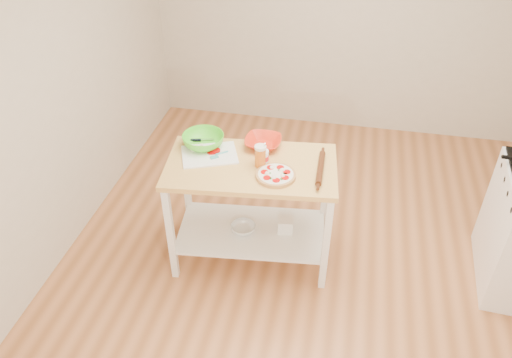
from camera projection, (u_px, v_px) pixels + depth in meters
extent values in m
cube|color=#B97344|center=(311.00, 261.00, 4.08)|extent=(4.00, 4.50, 0.02)
cube|color=beige|center=(345.00, 7.00, 5.05)|extent=(4.00, 0.02, 2.70)
cube|color=beige|center=(46.00, 87.00, 3.59)|extent=(0.02, 4.50, 2.70)
cube|color=#DEAE5B|center=(251.00, 167.00, 3.60)|extent=(1.29, 0.80, 0.04)
cube|color=white|center=(252.00, 231.00, 3.98)|extent=(1.21, 0.73, 0.02)
cube|color=white|center=(171.00, 235.00, 3.68)|extent=(0.06, 0.06, 0.86)
cube|color=white|center=(187.00, 187.00, 4.15)|extent=(0.06, 0.06, 0.86)
cube|color=white|center=(326.00, 245.00, 3.59)|extent=(0.06, 0.06, 0.86)
cube|color=white|center=(325.00, 195.00, 4.06)|extent=(0.06, 0.06, 0.86)
cylinder|color=tan|center=(276.00, 176.00, 3.47)|extent=(0.28, 0.28, 0.02)
cylinder|color=tan|center=(276.00, 174.00, 3.46)|extent=(0.28, 0.28, 0.01)
cylinder|color=white|center=(276.00, 174.00, 3.46)|extent=(0.25, 0.25, 0.01)
cylinder|color=#C60605|center=(287.00, 172.00, 3.47)|extent=(0.05, 0.05, 0.01)
cylinder|color=#C60605|center=(280.00, 167.00, 3.51)|extent=(0.05, 0.05, 0.01)
cylinder|color=#C60605|center=(270.00, 168.00, 3.51)|extent=(0.05, 0.05, 0.01)
cylinder|color=#C60605|center=(264.00, 172.00, 3.47)|extent=(0.05, 0.05, 0.01)
cylinder|color=#C60605|center=(267.00, 178.00, 3.41)|extent=(0.05, 0.05, 0.01)
cylinder|color=#C60605|center=(276.00, 180.00, 3.39)|extent=(0.05, 0.05, 0.01)
cylinder|color=#C60605|center=(285.00, 178.00, 3.41)|extent=(0.05, 0.05, 0.01)
sphere|color=white|center=(281.00, 171.00, 3.48)|extent=(0.03, 0.03, 0.03)
sphere|color=white|center=(272.00, 168.00, 3.51)|extent=(0.03, 0.03, 0.03)
sphere|color=white|center=(267.00, 174.00, 3.45)|extent=(0.03, 0.03, 0.03)
sphere|color=white|center=(274.00, 178.00, 3.41)|extent=(0.03, 0.03, 0.03)
sphere|color=white|center=(283.00, 176.00, 3.43)|extent=(0.03, 0.03, 0.03)
sphere|color=white|center=(283.00, 170.00, 3.49)|extent=(0.03, 0.03, 0.03)
plane|color=#216016|center=(285.00, 173.00, 3.45)|extent=(0.03, 0.03, 0.00)
plane|color=#216016|center=(279.00, 170.00, 3.49)|extent=(0.03, 0.03, 0.00)
plane|color=#216016|center=(270.00, 167.00, 3.51)|extent=(0.03, 0.03, 0.00)
plane|color=#216016|center=(269.00, 173.00, 3.45)|extent=(0.03, 0.03, 0.00)
plane|color=#216016|center=(271.00, 178.00, 3.40)|extent=(0.03, 0.03, 0.00)
plane|color=#216016|center=(281.00, 179.00, 3.40)|extent=(0.03, 0.03, 0.00)
plane|color=#216016|center=(285.00, 173.00, 3.45)|extent=(0.03, 0.03, 0.00)
cube|color=white|center=(209.00, 155.00, 3.68)|extent=(0.48, 0.43, 0.01)
cube|color=#F4EACC|center=(192.00, 149.00, 3.71)|extent=(0.03, 0.03, 0.02)
cube|color=#F4EACC|center=(197.00, 149.00, 3.71)|extent=(0.03, 0.03, 0.02)
cube|color=#F4EACC|center=(202.00, 148.00, 3.72)|extent=(0.03, 0.03, 0.02)
cube|color=#F4EACC|center=(192.00, 147.00, 3.74)|extent=(0.03, 0.03, 0.02)
cube|color=#F4EACC|center=(197.00, 146.00, 3.74)|extent=(0.03, 0.03, 0.02)
cube|color=#F4EACC|center=(201.00, 146.00, 3.75)|extent=(0.03, 0.03, 0.02)
cylinder|color=#C60605|center=(212.00, 152.00, 3.69)|extent=(0.07, 0.07, 0.01)
cylinder|color=#C60605|center=(214.00, 151.00, 3.69)|extent=(0.07, 0.07, 0.01)
cylinder|color=#C60605|center=(216.00, 150.00, 3.69)|extent=(0.07, 0.07, 0.01)
cube|color=teal|center=(214.00, 157.00, 3.64)|extent=(0.07, 0.06, 0.01)
cylinder|color=teal|center=(222.00, 153.00, 3.68)|extent=(0.09, 0.07, 0.01)
cube|color=silver|center=(211.00, 140.00, 3.84)|extent=(0.18, 0.06, 0.00)
cube|color=black|center=(194.00, 140.00, 3.82)|extent=(0.10, 0.04, 0.01)
imported|color=red|center=(263.00, 142.00, 3.77)|extent=(0.28, 0.28, 0.07)
imported|color=#52DD2A|center=(203.00, 141.00, 3.76)|extent=(0.32, 0.32, 0.10)
cylinder|color=#CC6319|center=(260.00, 157.00, 3.54)|extent=(0.08, 0.08, 0.15)
cylinder|color=white|center=(260.00, 147.00, 3.49)|extent=(0.08, 0.08, 0.02)
cylinder|color=white|center=(263.00, 157.00, 3.57)|extent=(0.09, 0.09, 0.11)
cylinder|color=red|center=(263.00, 157.00, 3.57)|extent=(0.09, 0.09, 0.04)
cylinder|color=silver|center=(265.00, 148.00, 3.52)|extent=(0.01, 0.06, 0.11)
cylinder|color=#4E2612|center=(320.00, 168.00, 3.51)|extent=(0.05, 0.39, 0.04)
imported|color=silver|center=(243.00, 228.00, 3.95)|extent=(0.24, 0.24, 0.06)
cube|color=white|center=(286.00, 225.00, 3.94)|extent=(0.13, 0.13, 0.12)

